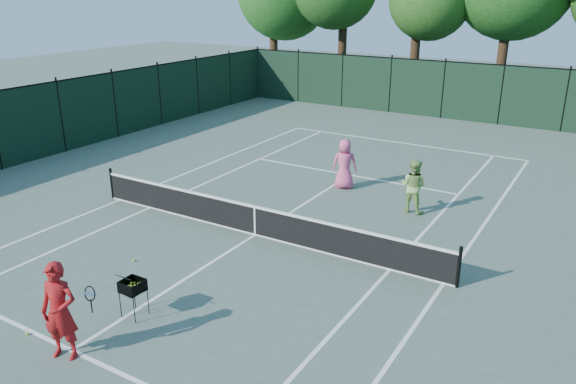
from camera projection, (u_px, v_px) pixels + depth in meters
The scene contains 17 objects.
ground at pixel (255, 235), 16.17m from camera, with size 90.00×90.00×0.00m, color #4D5E51.
sideline_doubles_left at pixel (120, 200), 18.82m from camera, with size 0.10×23.77×0.01m, color white.
sideline_doubles_right at pixel (444, 284), 13.51m from camera, with size 0.10×23.77×0.01m, color white.
sideline_singles_left at pixel (150, 208), 18.16m from camera, with size 0.10×23.77×0.01m, color white.
sideline_singles_right at pixel (390, 270), 14.17m from camera, with size 0.10×23.77×0.01m, color white.
baseline_far at pixel (401, 143), 25.73m from camera, with size 10.97×0.10×0.01m, color white.
service_line_near at pixel (72, 351), 11.02m from camera, with size 8.23×0.10×0.01m, color white.
service_line_far at pixel (350, 175), 21.32m from camera, with size 8.23×0.10×0.01m, color white.
center_service_line at pixel (255, 235), 16.17m from camera, with size 0.10×12.80×0.01m, color white.
tennis_net at pixel (255, 220), 16.00m from camera, with size 11.69×0.09×1.06m.
fence_far at pixel (443, 90), 30.13m from camera, with size 24.00×0.05×3.00m, color black.
coach at pixel (60, 311), 10.53m from camera, with size 0.88×0.88×1.98m.
player_pink at pixel (345, 164), 19.66m from camera, with size 1.02×0.85×1.78m.
player_green at pixel (413, 186), 17.56m from camera, with size 0.89×0.73×1.72m.
ball_hopper at pixel (133, 286), 11.95m from camera, with size 0.49×0.49×0.86m.
loose_ball_near_cart at pixel (27, 333), 11.51m from camera, with size 0.07×0.07×0.07m, color #CFE82F.
loose_ball_midcourt at pixel (133, 260), 14.59m from camera, with size 0.07×0.07×0.07m, color yellow.
Camera 1 is at (8.42, -12.15, 6.72)m, focal length 35.00 mm.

